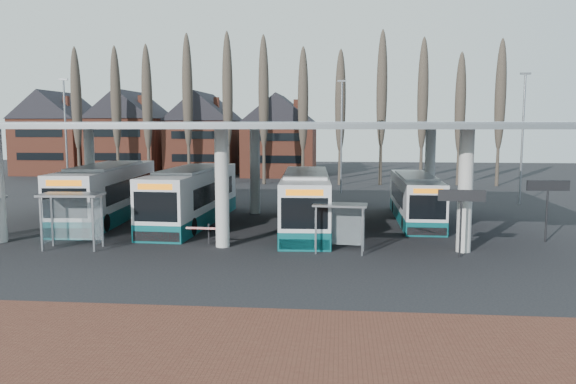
# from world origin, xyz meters

# --- Properties ---
(ground) EXTENTS (140.00, 140.00, 0.00)m
(ground) POSITION_xyz_m (0.00, 0.00, 0.00)
(ground) COLOR black
(ground) RESTS_ON ground
(brick_strip) EXTENTS (70.00, 10.00, 0.03)m
(brick_strip) POSITION_xyz_m (0.00, -12.00, 0.01)
(brick_strip) COLOR #573022
(brick_strip) RESTS_ON ground
(station_canopy) EXTENTS (32.00, 16.00, 6.34)m
(station_canopy) POSITION_xyz_m (0.00, 8.00, 5.68)
(station_canopy) COLOR #BCBCB7
(station_canopy) RESTS_ON ground
(poplar_row) EXTENTS (45.10, 1.10, 14.50)m
(poplar_row) POSITION_xyz_m (0.00, 33.00, 8.78)
(poplar_row) COLOR #473D33
(poplar_row) RESTS_ON ground
(townhouse_row) EXTENTS (36.80, 10.30, 12.25)m
(townhouse_row) POSITION_xyz_m (-15.75, 44.00, 5.94)
(townhouse_row) COLOR brown
(townhouse_row) RESTS_ON ground
(lamp_post_a) EXTENTS (0.80, 0.16, 10.17)m
(lamp_post_a) POSITION_xyz_m (-18.00, 22.00, 5.34)
(lamp_post_a) COLOR slate
(lamp_post_a) RESTS_ON ground
(lamp_post_b) EXTENTS (0.80, 0.16, 10.17)m
(lamp_post_b) POSITION_xyz_m (6.00, 26.00, 5.34)
(lamp_post_b) COLOR slate
(lamp_post_b) RESTS_ON ground
(lamp_post_c) EXTENTS (0.80, 0.16, 10.17)m
(lamp_post_c) POSITION_xyz_m (20.00, 20.00, 5.34)
(lamp_post_c) COLOR slate
(lamp_post_c) RESTS_ON ground
(bus_0) EXTENTS (3.64, 13.22, 3.63)m
(bus_0) POSITION_xyz_m (-9.22, 9.94, 1.71)
(bus_0) COLOR silver
(bus_0) RESTS_ON ground
(bus_1) EXTENTS (3.22, 12.75, 3.51)m
(bus_1) POSITION_xyz_m (-3.37, 9.30, 1.66)
(bus_1) COLOR silver
(bus_1) RESTS_ON ground
(bus_2) EXTENTS (3.29, 12.46, 3.43)m
(bus_2) POSITION_xyz_m (3.90, 7.99, 1.62)
(bus_2) COLOR silver
(bus_2) RESTS_ON ground
(bus_3) EXTENTS (2.38, 10.86, 3.01)m
(bus_3) POSITION_xyz_m (10.81, 11.48, 1.42)
(bus_3) COLOR silver
(bus_3) RESTS_ON ground
(shelter_1) EXTENTS (3.10, 1.68, 2.80)m
(shelter_1) POSITION_xyz_m (-7.38, 1.45, 2.04)
(shelter_1) COLOR gray
(shelter_1) RESTS_ON ground
(shelter_2) EXTENTS (2.69, 1.52, 2.40)m
(shelter_2) POSITION_xyz_m (5.97, 1.85, 1.74)
(shelter_2) COLOR gray
(shelter_2) RESTS_ON ground
(info_sign_0) EXTENTS (2.15, 0.30, 3.19)m
(info_sign_0) POSITION_xyz_m (11.58, 1.29, 2.68)
(info_sign_0) COLOR black
(info_sign_0) RESTS_ON ground
(info_sign_1) EXTENTS (2.22, 0.25, 3.30)m
(info_sign_1) POSITION_xyz_m (16.86, 5.28, 2.77)
(info_sign_1) COLOR black
(info_sign_1) RESTS_ON ground
(barrier) EXTENTS (2.16, 0.63, 1.08)m
(barrier) POSITION_xyz_m (-0.85, 2.66, 0.84)
(barrier) COLOR black
(barrier) RESTS_ON ground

